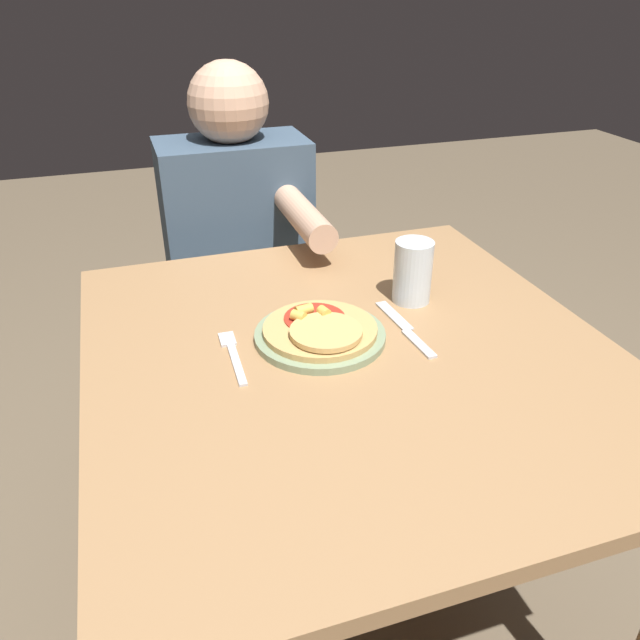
{
  "coord_description": "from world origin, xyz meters",
  "views": [
    {
      "loc": [
        -0.35,
        -0.88,
        1.34
      ],
      "look_at": [
        -0.04,
        0.05,
        0.78
      ],
      "focal_mm": 35.0,
      "sensor_mm": 36.0,
      "label": 1
    }
  ],
  "objects_px": {
    "pizza": "(320,329)",
    "person_diner": "(239,241)",
    "dining_table": "(351,400)",
    "drinking_glass": "(413,272)",
    "knife": "(406,329)",
    "plate": "(320,336)",
    "fork": "(233,354)"
  },
  "relations": [
    {
      "from": "knife",
      "to": "person_diner",
      "type": "distance_m",
      "value": 0.73
    },
    {
      "from": "dining_table",
      "to": "drinking_glass",
      "type": "height_order",
      "value": "drinking_glass"
    },
    {
      "from": "plate",
      "to": "drinking_glass",
      "type": "bearing_deg",
      "value": 21.31
    },
    {
      "from": "plate",
      "to": "person_diner",
      "type": "distance_m",
      "value": 0.68
    },
    {
      "from": "plate",
      "to": "fork",
      "type": "height_order",
      "value": "plate"
    },
    {
      "from": "dining_table",
      "to": "plate",
      "type": "bearing_deg",
      "value": 129.52
    },
    {
      "from": "pizza",
      "to": "knife",
      "type": "distance_m",
      "value": 0.17
    },
    {
      "from": "fork",
      "to": "drinking_glass",
      "type": "distance_m",
      "value": 0.41
    },
    {
      "from": "plate",
      "to": "pizza",
      "type": "xyz_separation_m",
      "value": [
        -0.0,
        -0.0,
        0.02
      ]
    },
    {
      "from": "fork",
      "to": "person_diner",
      "type": "distance_m",
      "value": 0.7
    },
    {
      "from": "dining_table",
      "to": "fork",
      "type": "height_order",
      "value": "fork"
    },
    {
      "from": "dining_table",
      "to": "plate",
      "type": "relative_size",
      "value": 4.12
    },
    {
      "from": "dining_table",
      "to": "knife",
      "type": "xyz_separation_m",
      "value": [
        0.12,
        0.03,
        0.12
      ]
    },
    {
      "from": "fork",
      "to": "plate",
      "type": "bearing_deg",
      "value": 1.22
    },
    {
      "from": "pizza",
      "to": "person_diner",
      "type": "xyz_separation_m",
      "value": [
        -0.01,
        0.68,
        -0.09
      ]
    },
    {
      "from": "plate",
      "to": "knife",
      "type": "xyz_separation_m",
      "value": [
        0.16,
        -0.02,
        -0.0
      ]
    },
    {
      "from": "plate",
      "to": "drinking_glass",
      "type": "xyz_separation_m",
      "value": [
        0.23,
        0.09,
        0.06
      ]
    },
    {
      "from": "drinking_glass",
      "to": "pizza",
      "type": "bearing_deg",
      "value": -157.79
    },
    {
      "from": "dining_table",
      "to": "fork",
      "type": "relative_size",
      "value": 5.69
    },
    {
      "from": "dining_table",
      "to": "knife",
      "type": "relative_size",
      "value": 4.52
    },
    {
      "from": "pizza",
      "to": "knife",
      "type": "relative_size",
      "value": 0.95
    },
    {
      "from": "pizza",
      "to": "fork",
      "type": "bearing_deg",
      "value": 179.72
    },
    {
      "from": "pizza",
      "to": "person_diner",
      "type": "relative_size",
      "value": 0.18
    },
    {
      "from": "pizza",
      "to": "knife",
      "type": "xyz_separation_m",
      "value": [
        0.16,
        -0.02,
        -0.02
      ]
    },
    {
      "from": "pizza",
      "to": "person_diner",
      "type": "bearing_deg",
      "value": 91.2
    },
    {
      "from": "fork",
      "to": "knife",
      "type": "distance_m",
      "value": 0.33
    },
    {
      "from": "dining_table",
      "to": "drinking_glass",
      "type": "bearing_deg",
      "value": 37.84
    },
    {
      "from": "pizza",
      "to": "drinking_glass",
      "type": "relative_size",
      "value": 1.64
    },
    {
      "from": "pizza",
      "to": "person_diner",
      "type": "distance_m",
      "value": 0.69
    },
    {
      "from": "plate",
      "to": "knife",
      "type": "distance_m",
      "value": 0.17
    },
    {
      "from": "drinking_glass",
      "to": "person_diner",
      "type": "distance_m",
      "value": 0.65
    },
    {
      "from": "fork",
      "to": "person_diner",
      "type": "relative_size",
      "value": 0.15
    }
  ]
}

